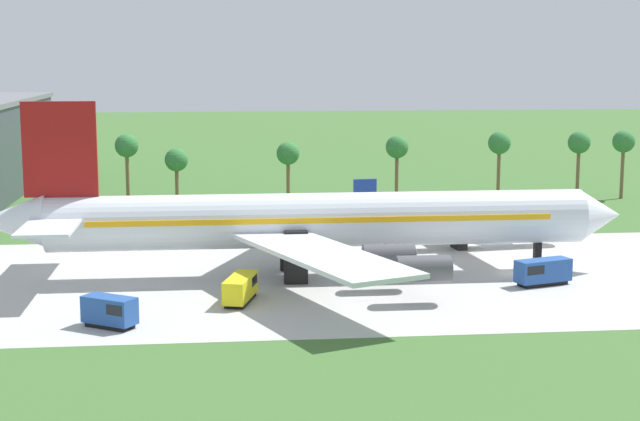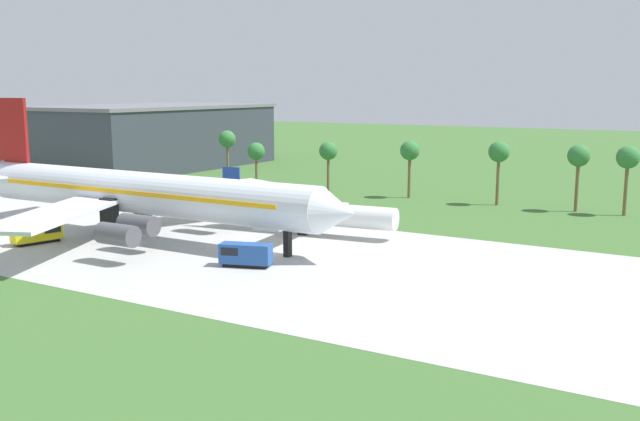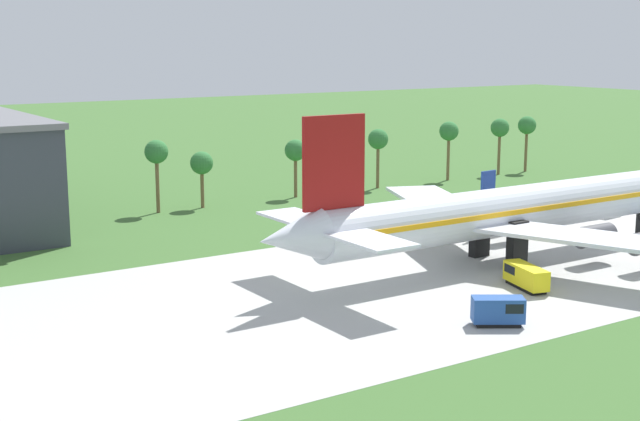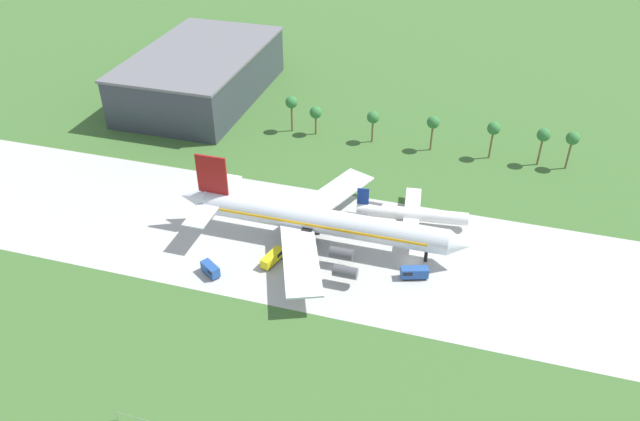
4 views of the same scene
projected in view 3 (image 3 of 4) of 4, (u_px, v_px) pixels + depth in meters
name	position (u px, v px, depth m)	size (l,w,h in m)	color
ground_plane	(632.00, 239.00, 118.00)	(600.00, 600.00, 0.00)	#3D662D
taxiway_strip	(632.00, 239.00, 118.00)	(320.00, 44.00, 0.02)	#B2B2AD
jet_airliner	(509.00, 211.00, 105.92)	(67.90, 51.12, 18.56)	silver
regional_aircraft	(540.00, 204.00, 127.53)	(26.37, 23.84, 8.80)	white
baggage_tug	(525.00, 276.00, 94.61)	(3.57, 6.58, 2.51)	black
fuel_truck	(499.00, 311.00, 82.18)	(5.08, 4.27, 2.70)	black
palm_tree_row	(372.00, 141.00, 156.47)	(82.53, 3.60, 11.18)	brown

